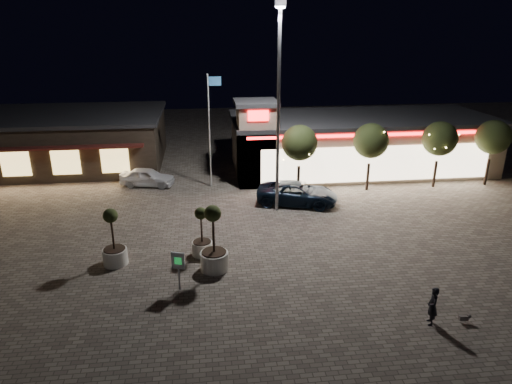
{
  "coord_description": "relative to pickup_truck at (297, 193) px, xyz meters",
  "views": [
    {
      "loc": [
        -2.48,
        -18.41,
        11.26
      ],
      "look_at": [
        0.44,
        6.0,
        2.05
      ],
      "focal_mm": 32.0,
      "sensor_mm": 36.0,
      "label": 1
    }
  ],
  "objects": [
    {
      "name": "ground",
      "position": [
        -3.51,
        -8.93,
        -0.73
      ],
      "size": [
        90.0,
        90.0,
        0.0
      ],
      "primitive_type": "plane",
      "color": "#70665B",
      "rests_on": "ground"
    },
    {
      "name": "retail_building",
      "position": [
        5.99,
        6.88,
        1.48
      ],
      "size": [
        20.4,
        8.4,
        6.1
      ],
      "color": "gray",
      "rests_on": "ground"
    },
    {
      "name": "restaurant_building",
      "position": [
        -17.51,
        11.04,
        1.43
      ],
      "size": [
        16.4,
        11.0,
        4.3
      ],
      "color": "#382D23",
      "rests_on": "ground"
    },
    {
      "name": "floodlight_pole",
      "position": [
        -1.51,
        -0.93,
        6.29
      ],
      "size": [
        0.6,
        0.4,
        12.38
      ],
      "color": "gray",
      "rests_on": "ground"
    },
    {
      "name": "flagpole",
      "position": [
        -5.42,
        4.07,
        4.02
      ],
      "size": [
        0.95,
        0.1,
        8.0
      ],
      "color": "white",
      "rests_on": "ground"
    },
    {
      "name": "string_tree_a",
      "position": [
        0.49,
        2.07,
        2.83
      ],
      "size": [
        2.42,
        2.42,
        4.79
      ],
      "color": "#332319",
      "rests_on": "ground"
    },
    {
      "name": "string_tree_b",
      "position": [
        5.49,
        2.07,
        2.83
      ],
      "size": [
        2.42,
        2.42,
        4.79
      ],
      "color": "#332319",
      "rests_on": "ground"
    },
    {
      "name": "string_tree_c",
      "position": [
        10.49,
        2.07,
        2.83
      ],
      "size": [
        2.42,
        2.42,
        4.79
      ],
      "color": "#332319",
      "rests_on": "ground"
    },
    {
      "name": "string_tree_d",
      "position": [
        14.49,
        2.07,
        2.83
      ],
      "size": [
        2.42,
        2.42,
        4.79
      ],
      "color": "#332319",
      "rests_on": "ground"
    },
    {
      "name": "pickup_truck",
      "position": [
        0.0,
        0.0,
        0.0
      ],
      "size": [
        5.72,
        3.83,
        1.46
      ],
      "primitive_type": "imported",
      "rotation": [
        0.0,
        0.0,
        1.28
      ],
      "color": "black",
      "rests_on": "ground"
    },
    {
      "name": "white_sedan",
      "position": [
        -10.13,
        4.75,
        -0.06
      ],
      "size": [
        4.17,
        2.44,
        1.33
      ],
      "primitive_type": "imported",
      "rotation": [
        0.0,
        0.0,
        1.34
      ],
      "color": "white",
      "rests_on": "ground"
    },
    {
      "name": "pedestrian",
      "position": [
        2.67,
        -13.13,
        0.08
      ],
      "size": [
        0.52,
        0.67,
        1.62
      ],
      "primitive_type": "imported",
      "rotation": [
        0.0,
        0.0,
        -1.82
      ],
      "color": "black",
      "rests_on": "ground"
    },
    {
      "name": "dog",
      "position": [
        4.07,
        -13.26,
        -0.47
      ],
      "size": [
        0.48,
        0.19,
        0.26
      ],
      "color": "#59514C",
      "rests_on": "ground"
    },
    {
      "name": "planter_left",
      "position": [
        -10.52,
        -6.76,
        0.18
      ],
      "size": [
        1.2,
        1.2,
        2.95
      ],
      "color": "silver",
      "rests_on": "ground"
    },
    {
      "name": "planter_mid",
      "position": [
        -5.68,
        -7.86,
        0.3
      ],
      "size": [
        1.36,
        1.36,
        3.34
      ],
      "color": "silver",
      "rests_on": "ground"
    },
    {
      "name": "planter_right",
      "position": [
        -6.25,
        -6.29,
        0.08
      ],
      "size": [
        1.06,
        1.06,
        2.62
      ],
      "color": "silver",
      "rests_on": "ground"
    },
    {
      "name": "valet_sign",
      "position": [
        -7.29,
        -9.46,
        0.57
      ],
      "size": [
        0.6,
        0.25,
        1.86
      ],
      "color": "gray",
      "rests_on": "ground"
    }
  ]
}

